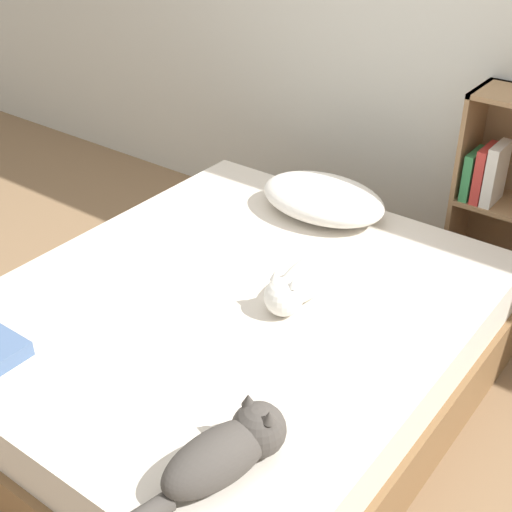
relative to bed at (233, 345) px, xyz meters
The scene contains 5 objects.
ground_plane 0.21m from the bed, ahead, with size 8.00×8.00×0.00m, color #846647.
bed is the anchor object (origin of this frame).
pillow 0.76m from the bed, 96.14° to the left, with size 0.54×0.37×0.15m.
cat_light 0.37m from the bed, 37.47° to the left, with size 0.14×0.54×0.16m.
cat_dark 0.82m from the bed, 52.28° to the right, with size 0.21×0.50×0.17m.
Camera 1 is at (1.29, -1.58, 1.85)m, focal length 50.00 mm.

